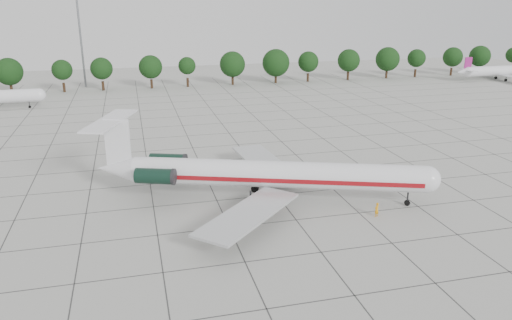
# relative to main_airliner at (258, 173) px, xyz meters

# --- Properties ---
(ground) EXTENTS (260.00, 260.00, 0.00)m
(ground) POSITION_rel_main_airliner_xyz_m (2.84, 1.01, -3.61)
(ground) COLOR #ABABA4
(ground) RESTS_ON ground
(apron_joints) EXTENTS (170.00, 170.00, 0.02)m
(apron_joints) POSITION_rel_main_airliner_xyz_m (2.84, 16.01, -3.60)
(apron_joints) COLOR #383838
(apron_joints) RESTS_ON ground
(main_airliner) EXTENTS (42.38, 32.21, 10.22)m
(main_airliner) POSITION_rel_main_airliner_xyz_m (0.00, 0.00, 0.00)
(main_airliner) COLOR silver
(main_airliner) RESTS_ON ground
(ground_crew) EXTENTS (0.76, 0.66, 1.76)m
(ground_crew) POSITION_rel_main_airliner_xyz_m (12.39, -8.41, -2.73)
(ground_crew) COLOR orange
(ground_crew) RESTS_ON ground
(bg_airliner_e) EXTENTS (28.24, 27.20, 7.40)m
(bg_airliner_e) POSITION_rel_main_airliner_xyz_m (97.71, 73.75, -0.70)
(bg_airliner_e) COLOR silver
(bg_airliner_e) RESTS_ON ground
(tree_line) EXTENTS (249.86, 8.44, 10.22)m
(tree_line) POSITION_rel_main_airliner_xyz_m (-8.85, 86.01, 2.37)
(tree_line) COLOR #332114
(tree_line) RESTS_ON ground
(floodlight_mast) EXTENTS (1.60, 1.60, 25.45)m
(floodlight_mast) POSITION_rel_main_airliner_xyz_m (-27.16, 93.01, 10.67)
(floodlight_mast) COLOR slate
(floodlight_mast) RESTS_ON ground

